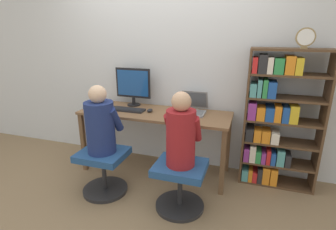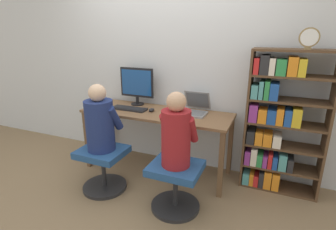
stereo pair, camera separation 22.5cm
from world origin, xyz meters
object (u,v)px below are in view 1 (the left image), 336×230
object	(u,v)px
keyboard	(127,109)
bookshelf	(274,121)
laptop	(193,108)
person_at_laptop	(181,133)
office_chair_right	(180,182)
desk_clock	(306,38)
office_chair_left	(104,168)
desktop_monitor	(133,86)
person_at_monitor	(100,124)

from	to	relation	value
keyboard	bookshelf	world-z (taller)	bookshelf
laptop	person_at_laptop	size ratio (longest dim) A/B	0.52
office_chair_right	desk_clock	bearing A→B (deg)	34.35
desk_clock	person_at_laptop	bearing A→B (deg)	-145.86
office_chair_right	laptop	bearing A→B (deg)	94.62
person_at_laptop	desk_clock	size ratio (longest dim) A/B	3.62
keyboard	office_chair_left	distance (m)	0.74
desktop_monitor	laptop	bearing A→B (deg)	-4.76
desktop_monitor	person_at_monitor	xyz separation A→B (m)	(-0.00, -0.78, -0.24)
office_chair_left	desk_clock	distance (m)	2.38
desktop_monitor	bookshelf	distance (m)	1.70
person_at_laptop	desk_clock	bearing A→B (deg)	34.14
keyboard	desk_clock	world-z (taller)	desk_clock
bookshelf	desk_clock	bearing A→B (deg)	-21.43
desktop_monitor	laptop	world-z (taller)	desktop_monitor
desktop_monitor	bookshelf	xyz separation A→B (m)	(1.68, -0.05, -0.27)
keyboard	bookshelf	distance (m)	1.67
desk_clock	office_chair_left	bearing A→B (deg)	-160.04
laptop	person_at_monitor	bearing A→B (deg)	-137.72
person_at_laptop	keyboard	bearing A→B (deg)	145.97
laptop	office_chair_right	distance (m)	0.91
desktop_monitor	keyboard	xyz separation A→B (m)	(0.02, -0.24, -0.24)
desktop_monitor	laptop	distance (m)	0.82
person_at_monitor	desk_clock	distance (m)	2.14
desktop_monitor	office_chair_left	size ratio (longest dim) A/B	0.98
laptop	bookshelf	world-z (taller)	bookshelf
desktop_monitor	office_chair_right	xyz separation A→B (m)	(0.85, -0.80, -0.74)
person_at_laptop	office_chair_right	bearing A→B (deg)	-90.00
desktop_monitor	office_chair_left	bearing A→B (deg)	-90.16
bookshelf	desk_clock	size ratio (longest dim) A/B	7.80
keyboard	laptop	bearing A→B (deg)	12.60
office_chair_left	person_at_monitor	bearing A→B (deg)	90.00
office_chair_left	person_at_monitor	distance (m)	0.50
person_at_monitor	keyboard	bearing A→B (deg)	87.86
desktop_monitor	desk_clock	size ratio (longest dim) A/B	2.44
person_at_laptop	bookshelf	world-z (taller)	bookshelf
office_chair_left	person_at_monitor	world-z (taller)	person_at_monitor
office_chair_left	person_at_monitor	xyz separation A→B (m)	(0.00, 0.01, 0.50)
laptop	person_at_monitor	xyz separation A→B (m)	(-0.79, -0.72, -0.03)
keyboard	person_at_laptop	world-z (taller)	person_at_laptop
desktop_monitor	office_chair_left	xyz separation A→B (m)	(-0.00, -0.79, -0.74)
desk_clock	laptop	bearing A→B (deg)	177.29
office_chair_left	keyboard	bearing A→B (deg)	87.88
laptop	desk_clock	xyz separation A→B (m)	(1.06, -0.05, 0.80)
laptop	person_at_laptop	distance (m)	0.73
person_at_monitor	person_at_laptop	bearing A→B (deg)	-0.91
laptop	desk_clock	bearing A→B (deg)	-2.71
desktop_monitor	desk_clock	xyz separation A→B (m)	(1.85, -0.12, 0.59)
desktop_monitor	bookshelf	size ratio (longest dim) A/B	0.31
desktop_monitor	bookshelf	world-z (taller)	bookshelf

